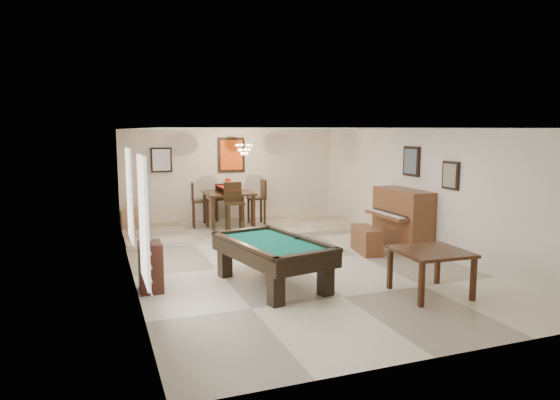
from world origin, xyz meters
TOP-DOWN VIEW (x-y plane):
  - ground_plane at (0.00, 0.00)m, footprint 6.00×9.00m
  - wall_back at (0.00, 4.50)m, footprint 6.00×0.04m
  - wall_front at (0.00, -4.50)m, footprint 6.00×0.04m
  - wall_left at (-3.00, 0.00)m, footprint 0.04×9.00m
  - wall_right at (3.00, 0.00)m, footprint 0.04×9.00m
  - ceiling at (0.00, 0.00)m, footprint 6.00×9.00m
  - dining_step at (0.00, 3.25)m, footprint 6.00×2.50m
  - window_left_front at (-2.97, -2.20)m, footprint 0.06×1.00m
  - window_left_rear at (-2.97, 0.60)m, footprint 0.06×1.00m
  - pool_table at (-0.84, -1.31)m, footprint 1.60×2.39m
  - square_table at (1.33, -2.62)m, footprint 1.09×1.09m
  - upright_piano at (2.54, 0.18)m, footprint 0.88×1.57m
  - piano_bench at (1.78, 0.13)m, footprint 0.54×1.02m
  - apothecary_chest at (-2.78, -0.90)m, footprint 0.35×0.53m
  - dining_table at (-0.35, 3.49)m, footprint 1.20×1.20m
  - flower_vase at (-0.35, 3.49)m, footprint 0.16×0.16m
  - dining_chair_south at (-0.39, 2.73)m, footprint 0.46×0.46m
  - dining_chair_north at (-0.35, 4.22)m, footprint 0.43×0.43m
  - dining_chair_west at (-1.08, 3.53)m, footprint 0.48×0.48m
  - dining_chair_east at (0.40, 3.46)m, footprint 0.45×0.45m
  - corner_bench at (-2.70, 4.09)m, footprint 0.59×0.66m
  - chandelier at (0.00, 3.20)m, footprint 0.44×0.44m
  - back_painting at (0.00, 4.46)m, footprint 0.75×0.06m
  - back_mirror at (-1.90, 4.46)m, footprint 0.55×0.06m
  - right_picture_upper at (2.96, 0.30)m, footprint 0.06×0.55m
  - right_picture_lower at (2.96, -1.00)m, footprint 0.06×0.45m

SIDE VIEW (x-z plane):
  - ground_plane at x=0.00m, z-range -0.02..0.00m
  - dining_step at x=0.00m, z-range 0.00..0.12m
  - piano_bench at x=1.78m, z-range 0.00..0.54m
  - square_table at x=1.33m, z-range 0.00..0.72m
  - pool_table at x=-0.84m, z-range 0.00..0.73m
  - corner_bench at x=-2.70m, z-range 0.12..0.61m
  - apothecary_chest at x=-2.78m, z-range 0.00..0.80m
  - dining_table at x=-0.35m, z-range 0.12..1.11m
  - dining_chair_north at x=-0.35m, z-range 0.12..1.16m
  - upright_piano at x=2.54m, z-range 0.00..1.31m
  - dining_chair_west at x=-1.08m, z-range 0.12..1.27m
  - dining_chair_east at x=0.40m, z-range 0.12..1.29m
  - dining_chair_south at x=-0.39m, z-range 0.12..1.31m
  - flower_vase at x=-0.35m, z-range 1.11..1.37m
  - wall_back at x=0.00m, z-range 0.00..2.60m
  - wall_front at x=0.00m, z-range 0.00..2.60m
  - wall_left at x=-3.00m, z-range 0.00..2.60m
  - wall_right at x=3.00m, z-range 0.00..2.60m
  - window_left_front at x=-2.97m, z-range 0.55..2.25m
  - window_left_rear at x=-2.97m, z-range 0.55..2.25m
  - right_picture_lower at x=2.96m, z-range 1.42..1.98m
  - back_mirror at x=-1.90m, z-range 1.48..2.12m
  - back_painting at x=0.00m, z-range 1.42..2.38m
  - right_picture_upper at x=2.96m, z-range 1.57..2.23m
  - chandelier at x=0.00m, z-range 1.90..2.50m
  - ceiling at x=0.00m, z-range 2.58..2.62m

